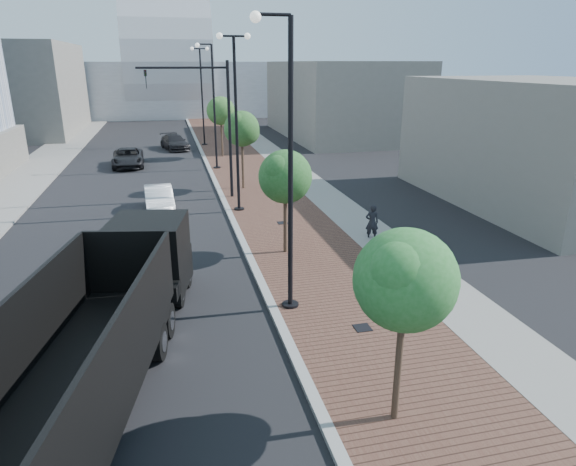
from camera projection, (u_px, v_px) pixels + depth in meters
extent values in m
cube|color=#4C2D23|center=(243.00, 154.00, 45.16)|extent=(7.00, 140.00, 0.12)
cube|color=slate|center=(272.00, 153.00, 45.76)|extent=(2.40, 140.00, 0.13)
cube|color=gray|center=(203.00, 156.00, 44.39)|extent=(0.30, 140.00, 0.14)
cube|color=slate|center=(45.00, 162.00, 41.52)|extent=(4.00, 140.00, 0.12)
cube|color=black|center=(149.00, 255.00, 17.10)|extent=(2.87, 2.94, 2.51)
cube|color=black|center=(160.00, 261.00, 18.78)|extent=(2.37, 0.93, 1.26)
cube|color=black|center=(140.00, 291.00, 15.88)|extent=(2.52, 1.24, 0.48)
cube|color=black|center=(78.00, 402.00, 10.68)|extent=(4.04, 9.18, 0.34)
cube|color=black|center=(75.00, 386.00, 10.55)|extent=(4.13, 9.19, 0.12)
cube|color=black|center=(8.00, 347.00, 10.20)|extent=(1.88, 8.74, 1.93)
cube|color=black|center=(128.00, 345.00, 10.28)|extent=(1.88, 8.74, 1.93)
cube|color=black|center=(128.00, 263.00, 14.54)|extent=(2.39, 0.59, 1.93)
cylinder|color=black|center=(118.00, 293.00, 16.86)|extent=(0.50, 1.10, 1.06)
cylinder|color=silver|center=(118.00, 293.00, 16.86)|extent=(0.44, 0.63, 0.58)
cylinder|color=black|center=(179.00, 292.00, 16.92)|extent=(0.50, 1.10, 1.06)
cylinder|color=silver|center=(179.00, 292.00, 16.92)|extent=(0.44, 0.63, 0.58)
cylinder|color=black|center=(130.00, 274.00, 18.37)|extent=(0.50, 1.10, 1.06)
cylinder|color=silver|center=(130.00, 274.00, 18.37)|extent=(0.44, 0.63, 0.58)
cylinder|color=black|center=(186.00, 273.00, 18.44)|extent=(0.50, 1.10, 1.06)
cylinder|color=silver|center=(186.00, 273.00, 18.44)|extent=(0.44, 0.63, 0.58)
cylinder|color=black|center=(85.00, 343.00, 13.83)|extent=(0.50, 1.10, 1.06)
cylinder|color=silver|center=(85.00, 343.00, 13.83)|extent=(0.44, 0.63, 0.58)
cylinder|color=black|center=(159.00, 342.00, 13.90)|extent=(0.50, 1.10, 1.06)
cylinder|color=silver|center=(159.00, 342.00, 13.90)|extent=(0.44, 0.63, 0.58)
cylinder|color=black|center=(99.00, 322.00, 14.96)|extent=(0.50, 1.10, 1.06)
cylinder|color=silver|center=(99.00, 322.00, 14.96)|extent=(0.44, 0.63, 0.58)
cylinder|color=black|center=(167.00, 321.00, 15.03)|extent=(0.50, 1.10, 1.06)
cylinder|color=silver|center=(167.00, 321.00, 15.03)|extent=(0.44, 0.63, 0.58)
imported|color=silver|center=(159.00, 199.00, 27.79)|extent=(1.73, 4.32, 1.40)
imported|color=black|center=(128.00, 158.00, 39.90)|extent=(2.53, 5.18, 1.42)
imported|color=black|center=(175.00, 142.00, 47.78)|extent=(2.99, 5.05, 1.37)
imported|color=black|center=(372.00, 222.00, 23.23)|extent=(0.68, 0.51, 1.70)
cylinder|color=black|center=(290.00, 306.00, 16.89)|extent=(0.56, 0.56, 0.20)
cylinder|color=black|center=(291.00, 174.00, 15.43)|extent=(0.16, 0.16, 9.00)
cylinder|color=black|center=(273.00, 14.00, 13.87)|extent=(1.00, 0.10, 0.10)
sphere|color=silver|center=(255.00, 17.00, 13.79)|extent=(0.32, 0.32, 0.32)
cylinder|color=black|center=(239.00, 210.00, 27.94)|extent=(0.56, 0.56, 0.20)
cylinder|color=black|center=(236.00, 127.00, 26.48)|extent=(0.16, 0.16, 9.00)
cylinder|color=black|center=(234.00, 36.00, 25.03)|extent=(1.40, 0.10, 0.10)
sphere|color=silver|center=(219.00, 36.00, 24.88)|extent=(0.32, 0.32, 0.32)
sphere|color=silver|center=(247.00, 36.00, 25.19)|extent=(0.32, 0.32, 0.32)
cylinder|color=black|center=(217.00, 168.00, 38.98)|extent=(0.56, 0.56, 0.20)
cylinder|color=black|center=(214.00, 108.00, 37.53)|extent=(0.16, 0.16, 9.00)
cylinder|color=black|center=(204.00, 44.00, 35.97)|extent=(1.00, 0.10, 0.10)
sphere|color=silver|center=(197.00, 45.00, 35.89)|extent=(0.32, 0.32, 0.32)
cylinder|color=black|center=(205.00, 145.00, 50.03)|extent=(0.56, 0.56, 0.20)
cylinder|color=black|center=(202.00, 98.00, 48.58)|extent=(0.16, 0.16, 9.00)
cylinder|color=black|center=(200.00, 49.00, 47.13)|extent=(1.40, 0.10, 0.10)
sphere|color=silver|center=(192.00, 49.00, 46.98)|extent=(0.32, 0.32, 0.32)
sphere|color=silver|center=(207.00, 49.00, 47.29)|extent=(0.32, 0.32, 0.32)
cylinder|color=black|center=(230.00, 132.00, 29.44)|extent=(0.18, 0.18, 8.00)
cylinder|color=black|center=(182.00, 68.00, 27.73)|extent=(5.00, 0.12, 0.12)
imported|color=black|center=(146.00, 79.00, 27.48)|extent=(0.16, 0.20, 1.00)
cylinder|color=#382619|center=(399.00, 359.00, 11.08)|extent=(0.16, 0.16, 3.32)
sphere|color=#226526|center=(405.00, 280.00, 10.47)|extent=(2.21, 2.21, 2.21)
sphere|color=#226526|center=(415.00, 283.00, 10.91)|extent=(1.55, 1.55, 1.55)
sphere|color=#226526|center=(399.00, 272.00, 10.02)|extent=(1.32, 1.32, 1.32)
cylinder|color=#382619|center=(285.00, 219.00, 21.23)|extent=(0.16, 0.16, 3.18)
sphere|color=#1E531C|center=(285.00, 177.00, 20.65)|extent=(2.22, 2.22, 2.22)
sphere|color=#1E531C|center=(293.00, 180.00, 21.08)|extent=(1.56, 1.56, 1.56)
sphere|color=#1E531C|center=(280.00, 171.00, 20.20)|extent=(1.33, 1.33, 1.33)
cylinder|color=#382619|center=(243.00, 162.00, 32.20)|extent=(0.16, 0.16, 3.67)
sphere|color=#22531C|center=(242.00, 129.00, 31.53)|extent=(2.23, 2.23, 2.23)
sphere|color=#22531C|center=(247.00, 132.00, 31.98)|extent=(1.56, 1.56, 1.56)
sphere|color=#22531C|center=(237.00, 123.00, 31.07)|extent=(1.34, 1.34, 1.34)
cylinder|color=#382619|center=(222.00, 136.00, 43.24)|extent=(0.16, 0.16, 3.73)
sphere|color=#29591E|center=(221.00, 111.00, 42.56)|extent=(2.40, 2.40, 2.40)
sphere|color=#29591E|center=(225.00, 114.00, 43.01)|extent=(1.68, 1.68, 1.68)
sphere|color=#29591E|center=(217.00, 107.00, 42.09)|extent=(1.44, 1.44, 1.44)
cube|color=#A7AAB1|center=(169.00, 87.00, 84.12)|extent=(50.00, 28.00, 8.00)
cube|color=slate|center=(9.00, 89.00, 56.80)|extent=(14.00, 20.00, 10.00)
cube|color=slate|center=(339.00, 99.00, 55.86)|extent=(12.00, 22.00, 8.00)
cube|color=#68645D|center=(543.00, 143.00, 28.84)|extent=(10.00, 16.00, 7.00)
cube|color=black|center=(363.00, 328.00, 15.43)|extent=(0.50, 0.50, 0.02)
cube|color=black|center=(283.00, 223.00, 25.56)|extent=(0.50, 0.50, 0.02)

